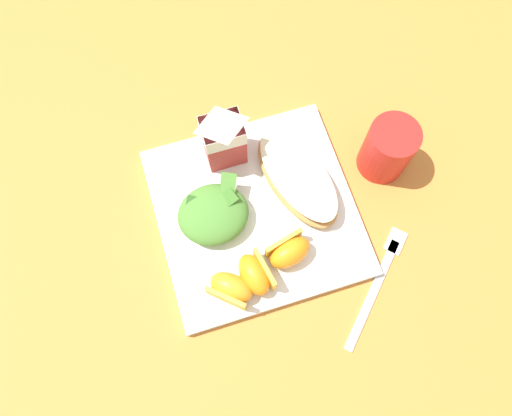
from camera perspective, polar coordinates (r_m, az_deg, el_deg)
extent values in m
plane|color=#C67A33|center=(0.71, 0.00, -0.68)|extent=(3.00, 3.00, 0.00)
cube|color=white|center=(0.70, 0.00, -0.48)|extent=(0.28, 0.28, 0.02)
ellipsoid|color=tan|center=(0.70, 4.87, 3.46)|extent=(0.12, 0.18, 0.03)
ellipsoid|color=maroon|center=(0.69, 4.94, 3.80)|extent=(0.11, 0.17, 0.01)
ellipsoid|color=beige|center=(0.68, 4.99, 4.02)|extent=(0.11, 0.18, 0.01)
ellipsoid|color=#4C8433|center=(0.68, -5.06, -0.75)|extent=(0.10, 0.09, 0.04)
cube|color=#3D7028|center=(0.66, -3.60, 0.90)|extent=(0.04, 0.03, 0.01)
cube|color=#336023|center=(0.67, -4.42, -0.48)|extent=(0.04, 0.03, 0.01)
cube|color=#4C8433|center=(0.67, -3.30, 2.82)|extent=(0.03, 0.04, 0.01)
cube|color=#336023|center=(0.67, -7.41, 0.05)|extent=(0.03, 0.04, 0.02)
cube|color=#B7332D|center=(0.69, -3.82, 7.89)|extent=(0.06, 0.04, 0.09)
cube|color=white|center=(0.66, -3.99, 9.10)|extent=(0.06, 0.04, 0.03)
pyramid|color=white|center=(0.64, -4.14, 10.11)|extent=(0.06, 0.04, 0.02)
ellipsoid|color=orange|center=(0.65, -2.94, -9.32)|extent=(0.07, 0.07, 0.04)
cube|color=gold|center=(0.65, -3.56, -10.61)|extent=(0.05, 0.04, 0.03)
ellipsoid|color=orange|center=(0.65, -0.24, -7.85)|extent=(0.05, 0.07, 0.04)
cube|color=gold|center=(0.65, 1.02, -7.19)|extent=(0.02, 0.06, 0.03)
ellipsoid|color=orange|center=(0.66, 4.02, -5.27)|extent=(0.07, 0.05, 0.04)
cube|color=gold|center=(0.66, 3.26, -4.12)|extent=(0.06, 0.02, 0.03)
cube|color=silver|center=(0.70, 13.59, -9.78)|extent=(0.13, 0.13, 0.01)
cube|color=silver|center=(0.72, 16.15, -3.76)|extent=(0.04, 0.04, 0.01)
cylinder|color=red|center=(0.72, 15.24, 6.70)|extent=(0.07, 0.07, 0.09)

